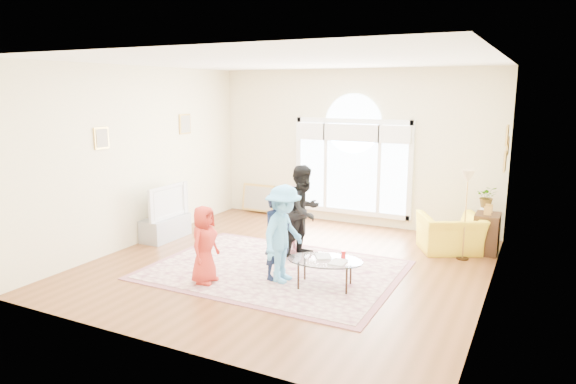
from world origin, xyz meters
The scene contains 18 objects.
ground centered at (0.00, 0.00, 0.00)m, with size 6.00×6.00×0.00m, color brown.
room_shell centered at (0.01, 2.83, 1.57)m, with size 6.00×6.00×6.00m.
area_rug centered at (-0.08, -0.32, 0.01)m, with size 3.60×2.60×0.02m, color beige.
rug_border centered at (-0.08, -0.32, 0.01)m, with size 3.80×2.80×0.01m, color #91575F.
tv_console centered at (-2.75, 0.30, 0.21)m, with size 0.45×1.00×0.42m, color #95979D.
television centered at (-2.74, 0.30, 0.73)m, with size 0.17×1.08×0.62m.
coffee_table centered at (0.91, -0.63, 0.40)m, with size 1.19×0.88×0.54m.
armchair centered at (2.21, 1.89, 0.33)m, with size 1.01×0.88×0.66m, color yellow.
side_cabinet centered at (2.78, 2.09, 0.35)m, with size 0.40×0.50×0.70m, color black.
floor_lamp centered at (2.48, 1.58, 1.28)m, with size 0.29×0.29×1.51m.
plant_pedestal centered at (2.70, 2.60, 0.35)m, with size 0.20×0.20×0.70m, color white.
potted_plant centered at (2.70, 2.60, 0.90)m, with size 0.35×0.31×0.39m, color #33722D.
leaning_picture centered at (-2.22, 2.90, 0.00)m, with size 0.80×0.05×0.62m, color tan.
child_red centered at (-0.72, -1.25, 0.59)m, with size 0.56×0.36×1.14m, color red.
child_navy centered at (0.15, -0.64, 0.67)m, with size 0.47×0.31×1.30m, color #131E3D.
child_black centered at (0.04, 0.52, 0.79)m, with size 0.75×0.58×1.54m, color black.
child_pink centered at (-0.22, 0.60, 0.61)m, with size 0.69×0.29×1.17m, color pink.
child_blue centered at (0.28, -0.70, 0.74)m, with size 0.93×0.53×1.43m, color #57AFF2.
Camera 1 is at (3.55, -7.05, 2.79)m, focal length 32.00 mm.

